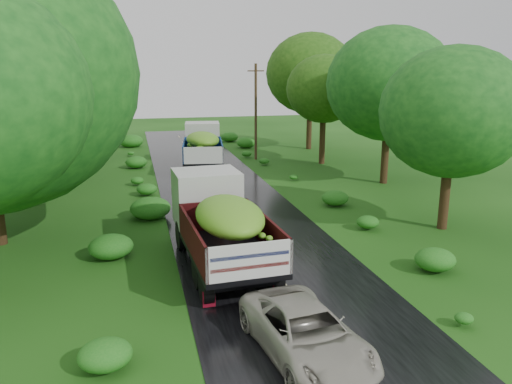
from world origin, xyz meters
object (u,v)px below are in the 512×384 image
object	(u,v)px
car	(306,332)
truck_near	(219,219)
truck_far	(203,144)
utility_pole	(256,111)

from	to	relation	value
car	truck_near	bearing A→B (deg)	91.41
truck_far	utility_pole	distance (m)	5.45
car	utility_pole	bearing A→B (deg)	71.10
truck_near	car	xyz separation A→B (m)	(1.01, -6.35, -1.05)
truck_near	truck_far	size ratio (longest dim) A/B	0.99
truck_far	utility_pole	bearing A→B (deg)	37.30
truck_near	utility_pole	distance (m)	21.11
truck_near	utility_pole	bearing A→B (deg)	69.49
truck_near	truck_far	bearing A→B (deg)	80.78
car	utility_pole	size ratio (longest dim) A/B	0.63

